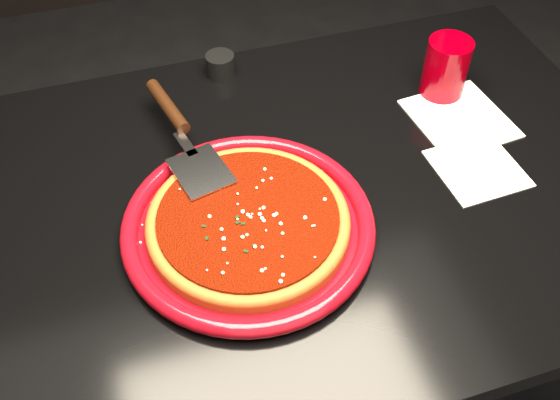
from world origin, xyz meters
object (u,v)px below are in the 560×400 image
(table, at_px, (293,312))
(pizza_server, at_px, (184,134))
(plate, at_px, (248,225))
(cup, at_px, (446,68))
(ramekin, at_px, (220,65))

(table, xyz_separation_m, pizza_server, (-0.15, 0.14, 0.42))
(plate, distance_m, cup, 0.49)
(pizza_server, height_order, cup, cup)
(plate, height_order, ramekin, ramekin)
(table, bearing_deg, cup, 24.73)
(plate, xyz_separation_m, pizza_server, (-0.06, 0.19, 0.03))
(plate, bearing_deg, pizza_server, 105.88)
(table, relative_size, plate, 3.10)
(pizza_server, bearing_deg, cup, -10.46)
(cup, bearing_deg, table, -155.27)
(cup, bearing_deg, plate, -153.76)
(cup, relative_size, ramekin, 2.02)
(pizza_server, relative_size, cup, 3.03)
(plate, distance_m, pizza_server, 0.21)
(table, xyz_separation_m, ramekin, (-0.04, 0.34, 0.40))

